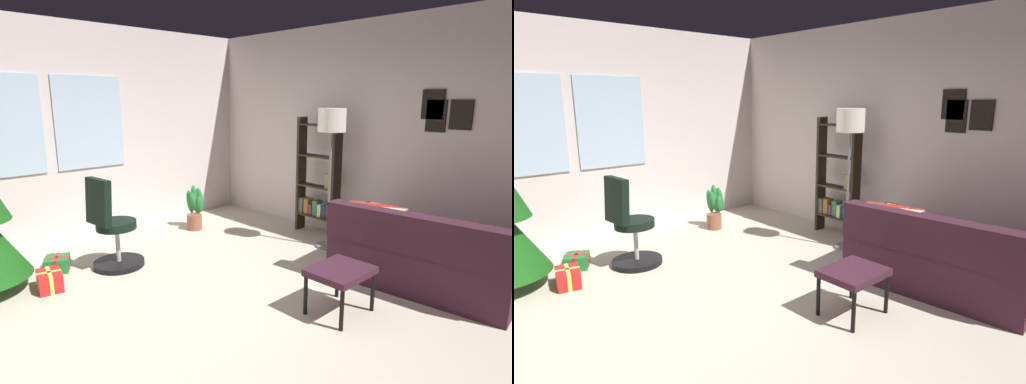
% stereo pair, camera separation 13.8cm
% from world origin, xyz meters
% --- Properties ---
extents(ground_plane, '(5.17, 5.89, 0.10)m').
position_xyz_m(ground_plane, '(0.00, 0.00, -0.05)').
color(ground_plane, beige).
extents(wall_back_with_windows, '(5.17, 0.12, 2.83)m').
position_xyz_m(wall_back_with_windows, '(-0.02, 2.99, 1.42)').
color(wall_back_with_windows, silver).
rests_on(wall_back_with_windows, ground_plane).
extents(wall_right_with_frames, '(0.12, 5.89, 2.83)m').
position_xyz_m(wall_right_with_frames, '(2.63, -0.00, 1.41)').
color(wall_right_with_frames, silver).
rests_on(wall_right_with_frames, ground_plane).
extents(couch, '(1.85, 1.80, 0.83)m').
position_xyz_m(couch, '(2.00, -1.01, 0.30)').
color(couch, '#3B1C2A').
rests_on(couch, ground_plane).
extents(footstool, '(0.54, 0.44, 0.42)m').
position_xyz_m(footstool, '(0.71, -0.70, 0.37)').
color(footstool, '#3B1C2A').
rests_on(footstool, ground_plane).
extents(gift_box_red, '(0.28, 0.36, 0.19)m').
position_xyz_m(gift_box_red, '(-0.97, 1.59, 0.09)').
color(gift_box_red, red).
rests_on(gift_box_red, ground_plane).
extents(gift_box_green, '(0.34, 0.35, 0.16)m').
position_xyz_m(gift_box_green, '(-0.75, 2.02, 0.08)').
color(gift_box_green, '#1E722D').
rests_on(gift_box_green, ground_plane).
extents(office_chair, '(0.56, 0.56, 1.04)m').
position_xyz_m(office_chair, '(-0.26, 1.66, 0.41)').
color(office_chair, black).
rests_on(office_chair, ground_plane).
extents(bookshelf, '(0.18, 0.64, 1.62)m').
position_xyz_m(bookshelf, '(2.37, 0.84, 0.70)').
color(bookshelf, '#2E2719').
rests_on(bookshelf, ground_plane).
extents(floor_lamp, '(0.34, 0.34, 1.75)m').
position_xyz_m(floor_lamp, '(2.01, 0.39, 1.48)').
color(floor_lamp, slate).
rests_on(floor_lamp, ground_plane).
extents(potted_plant, '(0.34, 0.30, 0.64)m').
position_xyz_m(potted_plant, '(1.28, 2.22, 0.29)').
color(potted_plant, brown).
rests_on(potted_plant, ground_plane).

